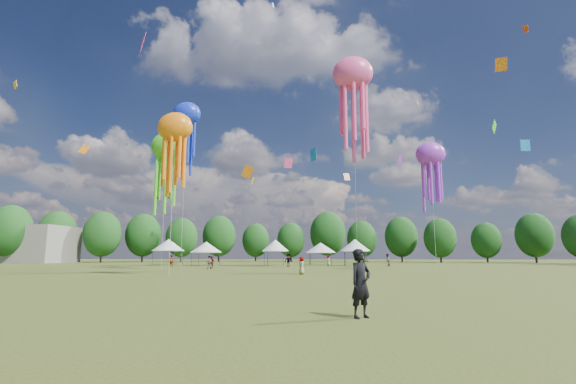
# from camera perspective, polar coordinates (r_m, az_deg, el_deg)

# --- Properties ---
(ground) EXTENTS (300.00, 300.00, 0.00)m
(ground) POSITION_cam_1_polar(r_m,az_deg,el_deg) (14.21, -20.31, -15.21)
(ground) COLOR #384416
(ground) RESTS_ON ground
(observer_main) EXTENTS (0.82, 0.80, 1.90)m
(observer_main) POSITION_cam_1_polar(r_m,az_deg,el_deg) (11.98, 10.06, -12.34)
(observer_main) COLOR black
(observer_main) RESTS_ON ground
(spectator_near) EXTENTS (0.81, 0.64, 1.62)m
(spectator_near) POSITION_cam_1_polar(r_m,az_deg,el_deg) (52.28, -10.89, -9.56)
(spectator_near) COLOR gray
(spectator_near) RESTS_ON ground
(spectators_far) EXTENTS (32.96, 31.49, 1.87)m
(spectators_far) POSITION_cam_1_polar(r_m,az_deg,el_deg) (56.72, 3.90, -9.54)
(spectators_far) COLOR gray
(spectators_far) RESTS_ON ground
(festival_tents) EXTENTS (37.00, 9.78, 4.45)m
(festival_tents) POSITION_cam_1_polar(r_m,az_deg,el_deg) (69.66, -4.22, -7.49)
(festival_tents) COLOR #47474C
(festival_tents) RESTS_ON ground
(show_kites) EXTENTS (35.79, 22.94, 28.10)m
(show_kites) POSITION_cam_1_polar(r_m,az_deg,el_deg) (53.01, -0.66, 9.58)
(show_kites) COLOR #49C720
(show_kites) RESTS_ON ground
(small_kites) EXTENTS (74.73, 52.50, 45.82)m
(small_kites) POSITION_cam_1_polar(r_m,az_deg,el_deg) (61.72, -0.44, 15.89)
(small_kites) COLOR #49C720
(small_kites) RESTS_ON ground
(treeline) EXTENTS (201.57, 95.24, 13.43)m
(treeline) POSITION_cam_1_polar(r_m,az_deg,el_deg) (76.02, -1.44, -5.07)
(treeline) COLOR #38281C
(treeline) RESTS_ON ground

